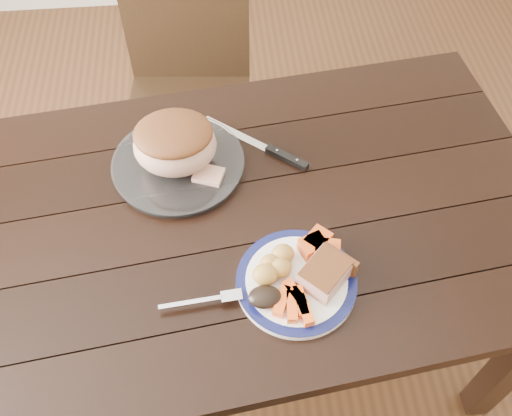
{
  "coord_description": "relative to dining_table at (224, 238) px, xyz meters",
  "views": [
    {
      "loc": [
        0.01,
        -0.79,
        1.85
      ],
      "look_at": [
        0.08,
        -0.02,
        0.8
      ],
      "focal_mm": 40.0,
      "sensor_mm": 36.0,
      "label": 1
    }
  ],
  "objects": [
    {
      "name": "pumpkin_wedges",
      "position": [
        0.21,
        -0.13,
        0.13
      ],
      "size": [
        0.1,
        0.09,
        0.04
      ],
      "color": "#FA551B",
      "rests_on": "dinner_plate"
    },
    {
      "name": "dinner_plate",
      "position": [
        0.15,
        -0.2,
        0.1
      ],
      "size": [
        0.26,
        0.26,
        0.02
      ],
      "primitive_type": "cylinder",
      "color": "white",
      "rests_on": "dining_table"
    },
    {
      "name": "dining_table",
      "position": [
        0.0,
        0.0,
        0.0
      ],
      "size": [
        1.7,
        1.09,
        0.75
      ],
      "rotation": [
        0.0,
        0.0,
        0.12
      ],
      "color": "black",
      "rests_on": "ground"
    },
    {
      "name": "carrot_batons",
      "position": [
        0.14,
        -0.26,
        0.12
      ],
      "size": [
        0.09,
        0.11,
        0.02
      ],
      "color": "#F95614",
      "rests_on": "dinner_plate"
    },
    {
      "name": "serving_platter",
      "position": [
        -0.1,
        0.16,
        0.1
      ],
      "size": [
        0.32,
        0.32,
        0.02
      ],
      "primitive_type": "cylinder",
      "color": "white",
      "rests_on": "dining_table"
    },
    {
      "name": "dark_mushroom",
      "position": [
        0.08,
        -0.24,
        0.13
      ],
      "size": [
        0.07,
        0.05,
        0.03
      ],
      "primitive_type": "ellipsoid",
      "color": "black",
      "rests_on": "dinner_plate"
    },
    {
      "name": "chair_far",
      "position": [
        -0.09,
        0.74,
        -0.13
      ],
      "size": [
        0.46,
        0.47,
        0.93
      ],
      "rotation": [
        0.0,
        0.0,
        3.05
      ],
      "color": "black",
      "rests_on": "ground"
    },
    {
      "name": "ground",
      "position": [
        0.0,
        0.0,
        -0.66
      ],
      "size": [
        4.0,
        4.0,
        0.0
      ],
      "primitive_type": "plane",
      "color": "#472B16",
      "rests_on": "ground"
    },
    {
      "name": "pork_slice",
      "position": [
        0.21,
        -0.2,
        0.14
      ],
      "size": [
        0.13,
        0.13,
        0.05
      ],
      "primitive_type": "cube",
      "rotation": [
        0.0,
        0.0,
        0.81
      ],
      "color": "tan",
      "rests_on": "dinner_plate"
    },
    {
      "name": "fork",
      "position": [
        -0.04,
        -0.23,
        0.11
      ],
      "size": [
        0.18,
        0.03,
        0.0
      ],
      "rotation": [
        0.0,
        0.0,
        0.09
      ],
      "color": "silver",
      "rests_on": "dinner_plate"
    },
    {
      "name": "plate_rim",
      "position": [
        0.15,
        -0.2,
        0.11
      ],
      "size": [
        0.26,
        0.26,
        0.02
      ],
      "primitive_type": "torus",
      "color": "#0C103E",
      "rests_on": "dinner_plate"
    },
    {
      "name": "roasted_potatoes",
      "position": [
        0.11,
        -0.17,
        0.13
      ],
      "size": [
        0.1,
        0.1,
        0.05
      ],
      "color": "gold",
      "rests_on": "dinner_plate"
    },
    {
      "name": "roast_joint",
      "position": [
        -0.1,
        0.16,
        0.18
      ],
      "size": [
        0.2,
        0.17,
        0.13
      ],
      "primitive_type": "ellipsoid",
      "color": "tan",
      "rests_on": "serving_platter"
    },
    {
      "name": "cut_slice",
      "position": [
        -0.03,
        0.11,
        0.12
      ],
      "size": [
        0.08,
        0.08,
        0.02
      ],
      "primitive_type": "cube",
      "rotation": [
        0.0,
        0.0,
        -0.36
      ],
      "color": "tan",
      "rests_on": "serving_platter"
    },
    {
      "name": "carving_knife",
      "position": [
        0.14,
        0.19,
        0.1
      ],
      "size": [
        0.26,
        0.22,
        0.01
      ],
      "rotation": [
        0.0,
        0.0,
        -0.68
      ],
      "color": "silver",
      "rests_on": "dining_table"
    }
  ]
}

